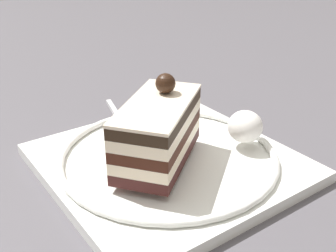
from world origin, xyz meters
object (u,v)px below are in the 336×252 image
at_px(dessert_plate, 168,160).
at_px(whipped_cream_dollop, 245,127).
at_px(fork, 121,122).
at_px(cake_slice, 158,130).

xyz_separation_m(dessert_plate, whipped_cream_dollop, (0.08, -0.03, 0.03)).
distance_m(dessert_plate, fork, 0.09).
bearing_deg(fork, cake_slice, -96.54).
distance_m(dessert_plate, whipped_cream_dollop, 0.09).
height_order(cake_slice, fork, cake_slice).
distance_m(cake_slice, fork, 0.10).
bearing_deg(fork, whipped_cream_dollop, -53.64).
bearing_deg(cake_slice, dessert_plate, 18.28).
bearing_deg(whipped_cream_dollop, cake_slice, 165.65).
bearing_deg(dessert_plate, whipped_cream_dollop, -20.35).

